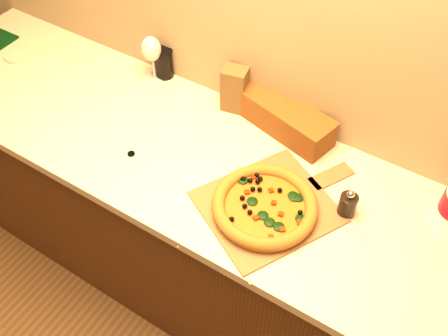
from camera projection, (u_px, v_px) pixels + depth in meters
cabinet at (225, 241)px, 2.09m from camera, size 2.80×0.65×0.86m
countertop at (225, 171)px, 1.75m from camera, size 2.84×0.68×0.04m
pizza_peel at (271, 205)px, 1.62m from camera, size 0.51×0.58×0.01m
pizza at (265, 206)px, 1.59m from camera, size 0.34×0.34×0.05m
bottle_cap at (131, 154)px, 1.78m from camera, size 0.03×0.03×0.01m
pepper_grinder at (348, 204)px, 1.57m from camera, size 0.06×0.06×0.11m
bread_bag at (282, 116)px, 1.83m from camera, size 0.43×0.23×0.11m
wine_glass at (151, 50)px, 1.95m from camera, size 0.08×0.08×0.20m
paper_bag at (235, 89)px, 1.87m from camera, size 0.10×0.09×0.18m
dark_jar at (164, 63)px, 2.03m from camera, size 0.08×0.08×0.13m
side_plate at (20, 54)px, 2.16m from camera, size 0.16×0.16×0.01m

